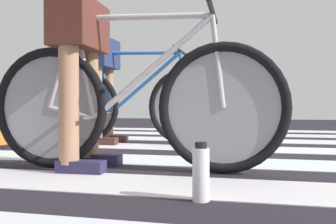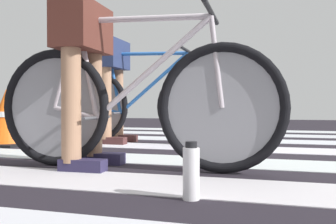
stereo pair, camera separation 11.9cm
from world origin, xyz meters
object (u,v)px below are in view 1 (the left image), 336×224
Objects in this scene: cyclist_1_of_2 at (80,61)px; bicycle_2_of_2 at (133,104)px; water_bottle at (201,173)px; cyclist_2_of_2 at (103,76)px; bicycle_1_of_2 at (132,103)px.

bicycle_2_of_2 is (-0.13, 1.36, -0.24)m from cyclist_1_of_2.
cyclist_1_of_2 reaches higher than bicycle_2_of_2.
cyclist_2_of_2 is at bearing 122.33° from water_bottle.
cyclist_2_of_2 is (-0.44, 1.36, 0.03)m from cyclist_1_of_2.
bicycle_1_of_2 is 1.57m from cyclist_2_of_2.
bicycle_1_of_2 is at bearing -60.43° from cyclist_2_of_2.
bicycle_1_of_2 is 7.59× the size of water_bottle.
cyclist_1_of_2 is 0.96× the size of cyclist_2_of_2.
cyclist_1_of_2 is at bearing 144.15° from water_bottle.
cyclist_2_of_2 is (-0.75, 1.36, 0.27)m from bicycle_1_of_2.
cyclist_2_of_2 reaches higher than bicycle_1_of_2.
bicycle_2_of_2 is at bearing 115.31° from water_bottle.
water_bottle is at bearing -37.46° from cyclist_1_of_2.
cyclist_2_of_2 is at bearing 117.30° from bicycle_1_of_2.
bicycle_1_of_2 and bicycle_2_of_2 have the same top height.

